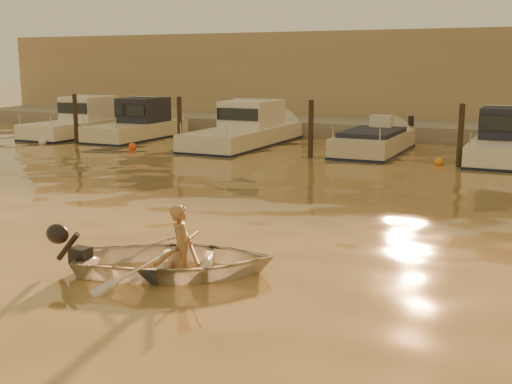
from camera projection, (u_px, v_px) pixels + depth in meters
The scene contains 21 objects.
ground_plane at pixel (19, 273), 10.03m from camera, with size 160.00×160.00×0.00m, color olive.
dinghy at pixel (175, 261), 10.00m from camera, with size 2.21×3.09×0.64m, color silver.
person at pixel (182, 249), 9.96m from camera, with size 0.51×0.33×1.39m, color #9B744D.
outboard_motor at pixel (80, 255), 10.01m from camera, with size 0.90×0.40×0.70m, color black, non-canonical shape.
oar_port at pixel (191, 247), 9.96m from camera, with size 0.06×0.06×2.10m, color brown.
oar_starboard at pixel (178, 247), 9.96m from camera, with size 0.06×0.06×2.10m, color brown.
moored_boat_0 at pixel (81, 122), 29.11m from camera, with size 2.12×6.78×1.75m, color white, non-canonical shape.
moored_boat_1 at pixel (137, 124), 27.86m from camera, with size 2.02×6.08×1.75m, color beige, non-canonical shape.
moored_boat_2 at pixel (245, 130), 25.72m from camera, with size 2.33×7.78×1.75m, color silver, non-canonical shape.
moored_boat_3 at pixel (374, 146), 23.62m from camera, with size 2.02×5.84×0.95m, color beige, non-canonical shape.
moored_boat_4 at pixel (504, 142), 21.70m from camera, with size 1.99×6.22×1.75m, color white, non-canonical shape.
piling_0 at pixel (76, 121), 26.46m from camera, with size 0.18×0.18×2.20m, color #2D2319.
piling_1 at pixel (180, 126), 24.40m from camera, with size 0.18×0.18×2.20m, color #2D2319.
piling_2 at pixel (311, 132), 22.22m from camera, with size 0.18×0.18×2.20m, color #2D2319.
piling_3 at pixel (460, 139), 20.16m from camera, with size 0.18×0.18×2.20m, color #2D2319.
fender_a at pixel (42, 142), 26.03m from camera, with size 0.30×0.30×0.30m, color silver.
fender_b at pixel (133, 147), 24.51m from camera, with size 0.30×0.30×0.30m, color #E84A1B.
fender_c at pixel (232, 153), 22.92m from camera, with size 0.30×0.30×0.30m, color silver.
fender_d at pixel (439, 162), 20.75m from camera, with size 0.30×0.30×0.30m, color orange.
quay at pixel (373, 132), 29.14m from camera, with size 52.00×4.00×1.00m, color gray.
waterfront_building at pixel (401, 80), 33.59m from camera, with size 46.00×7.00×4.80m, color #9E8466.
Camera 1 is at (7.39, -7.14, 3.22)m, focal length 45.00 mm.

